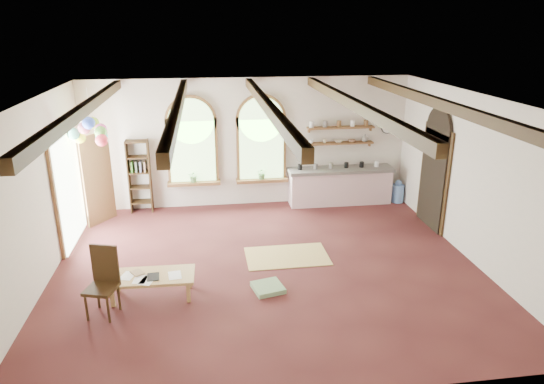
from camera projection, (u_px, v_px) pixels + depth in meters
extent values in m
plane|color=#572524|center=(267.00, 267.00, 9.31)|extent=(8.00, 8.00, 0.00)
cube|color=brown|center=(192.00, 151.00, 11.86)|extent=(1.24, 0.08, 1.64)
cylinder|color=brown|center=(191.00, 121.00, 11.61)|extent=(1.24, 0.08, 1.24)
cube|color=#99CD7B|center=(192.00, 152.00, 11.82)|extent=(1.10, 0.04, 1.50)
cube|color=brown|center=(194.00, 183.00, 12.04)|extent=(1.30, 0.28, 0.08)
cube|color=brown|center=(261.00, 149.00, 12.08)|extent=(1.24, 0.08, 1.64)
cylinder|color=brown|center=(261.00, 119.00, 11.83)|extent=(1.24, 0.08, 1.24)
cube|color=#99CD7B|center=(262.00, 149.00, 12.04)|extent=(1.10, 0.04, 1.50)
cube|color=brown|center=(262.00, 180.00, 12.26)|extent=(1.30, 0.28, 0.08)
cube|color=brown|center=(68.00, 189.00, 10.09)|extent=(0.10, 1.90, 2.50)
cube|color=black|center=(433.00, 180.00, 10.86)|extent=(0.10, 1.30, 2.40)
cube|color=beige|center=(340.00, 187.00, 12.45)|extent=(2.60, 0.55, 0.86)
cube|color=slate|center=(341.00, 170.00, 12.30)|extent=(2.68, 0.62, 0.08)
cube|color=brown|center=(340.00, 143.00, 12.25)|extent=(1.70, 0.24, 0.04)
cube|color=brown|center=(341.00, 127.00, 12.12)|extent=(1.70, 0.24, 0.04)
cylinder|color=black|center=(387.00, 127.00, 12.36)|extent=(0.32, 0.04, 0.32)
cube|color=#372411|center=(129.00, 177.00, 11.73)|extent=(0.03, 0.32, 1.80)
cube|color=#372411|center=(150.00, 176.00, 11.79)|extent=(0.03, 0.32, 1.80)
cube|color=tan|center=(151.00, 277.00, 8.17)|extent=(1.46, 0.70, 0.05)
cube|color=tan|center=(112.00, 297.00, 7.95)|extent=(0.06, 0.06, 0.36)
cube|color=tan|center=(188.00, 292.00, 8.08)|extent=(0.06, 0.06, 0.36)
cube|color=tan|center=(118.00, 282.00, 8.39)|extent=(0.06, 0.06, 0.36)
cube|color=tan|center=(190.00, 278.00, 8.52)|extent=(0.06, 0.06, 0.36)
cube|color=#372411|center=(101.00, 289.00, 7.62)|extent=(0.56, 0.56, 0.05)
cube|color=#372411|center=(105.00, 264.00, 7.70)|extent=(0.44, 0.17, 0.67)
cube|color=tan|center=(287.00, 256.00, 9.70)|extent=(1.65, 1.03, 0.02)
cube|color=gray|center=(268.00, 288.00, 8.49)|extent=(0.60, 0.60, 0.09)
cylinder|color=#618ED0|center=(369.00, 194.00, 12.63)|extent=(0.28, 0.28, 0.42)
sphere|color=#618ED0|center=(370.00, 185.00, 12.55)|extent=(0.15, 0.15, 0.15)
cylinder|color=#618ED0|center=(398.00, 193.00, 12.59)|extent=(0.31, 0.31, 0.47)
sphere|color=#618ED0|center=(399.00, 183.00, 12.50)|extent=(0.17, 0.17, 0.17)
cylinder|color=white|center=(89.00, 109.00, 9.87)|extent=(0.01, 0.01, 0.85)
sphere|color=#2BBBB2|center=(102.00, 137.00, 10.16)|extent=(0.25, 0.25, 0.25)
sphere|color=#E54CA8|center=(101.00, 129.00, 10.27)|extent=(0.25, 0.25, 0.25)
sphere|color=#8ED32C|center=(93.00, 123.00, 10.32)|extent=(0.25, 0.25, 0.25)
sphere|color=silver|center=(85.00, 119.00, 10.07)|extent=(0.25, 0.25, 0.25)
sphere|color=#F4FF28|center=(80.00, 137.00, 10.09)|extent=(0.25, 0.25, 0.25)
sphere|color=#49AB84|center=(73.00, 134.00, 9.85)|extent=(0.25, 0.25, 0.25)
sphere|color=#B85665|center=(84.00, 128.00, 9.83)|extent=(0.25, 0.25, 0.25)
sphere|color=blue|center=(89.00, 123.00, 9.70)|extent=(0.25, 0.25, 0.25)
sphere|color=#F63648|center=(102.00, 140.00, 9.85)|extent=(0.25, 0.25, 0.25)
sphere|color=#65BF43|center=(101.00, 132.00, 10.02)|extent=(0.25, 0.25, 0.25)
imported|color=olive|center=(133.00, 274.00, 8.16)|extent=(0.28, 0.30, 0.02)
cube|color=black|center=(153.00, 277.00, 8.09)|extent=(0.22, 0.30, 0.01)
imported|color=#598C4C|center=(194.00, 176.00, 11.95)|extent=(0.27, 0.23, 0.30)
imported|color=#598C4C|center=(262.00, 173.00, 12.17)|extent=(0.27, 0.23, 0.30)
imported|color=white|center=(311.00, 141.00, 12.13)|extent=(0.12, 0.10, 0.10)
imported|color=beige|center=(325.00, 141.00, 12.18)|extent=(0.10, 0.10, 0.09)
imported|color=beige|center=(338.00, 141.00, 12.23)|extent=(0.22, 0.22, 0.05)
imported|color=#8C664C|center=(352.00, 141.00, 12.27)|extent=(0.20, 0.20, 0.06)
imported|color=slate|center=(365.00, 138.00, 12.30)|extent=(0.18, 0.18, 0.19)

